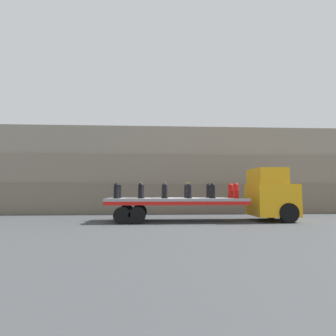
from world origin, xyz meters
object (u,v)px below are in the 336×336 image
(fire_hydrant_black_far_0, at_px, (119,191))
(fire_hydrant_black_far_4, at_px, (209,191))
(fire_hydrant_black_near_0, at_px, (116,191))
(fire_hydrant_black_near_3, at_px, (189,191))
(fire_hydrant_red_near_5, at_px, (236,191))
(fire_hydrant_black_far_2, at_px, (164,191))
(fire_hydrant_red_far_5, at_px, (231,191))
(flatbed_trailer, at_px, (165,203))
(fire_hydrant_black_far_1, at_px, (142,191))
(fire_hydrant_black_near_2, at_px, (165,191))
(fire_hydrant_black_near_1, at_px, (141,191))
(truck_cab, at_px, (272,195))
(fire_hydrant_black_far_3, at_px, (187,191))
(fire_hydrant_black_near_4, at_px, (213,191))

(fire_hydrant_black_far_0, xyz_separation_m, fire_hydrant_black_far_4, (5.49, 0.00, 0.00))
(fire_hydrant_black_near_0, bearing_deg, fire_hydrant_black_near_3, 0.00)
(fire_hydrant_red_near_5, bearing_deg, fire_hydrant_black_far_2, 165.38)
(fire_hydrant_black_near_0, bearing_deg, fire_hydrant_red_far_5, 8.90)
(flatbed_trailer, xyz_separation_m, fire_hydrant_black_far_0, (-2.79, 0.54, 0.71))
(flatbed_trailer, bearing_deg, fire_hydrant_black_far_4, 11.25)
(fire_hydrant_black_far_0, distance_m, fire_hydrant_black_far_1, 1.37)
(fire_hydrant_black_near_2, height_order, fire_hydrant_red_near_5, same)
(fire_hydrant_black_near_3, distance_m, fire_hydrant_red_far_5, 2.95)
(fire_hydrant_black_near_1, bearing_deg, fire_hydrant_black_far_0, 141.95)
(truck_cab, distance_m, fire_hydrant_black_near_1, 7.88)
(flatbed_trailer, distance_m, fire_hydrant_black_far_4, 2.84)
(flatbed_trailer, height_order, fire_hydrant_black_near_2, fire_hydrant_black_near_2)
(fire_hydrant_black_far_0, relative_size, fire_hydrant_black_far_4, 1.00)
(fire_hydrant_black_far_3, bearing_deg, fire_hydrant_black_near_1, -158.63)
(fire_hydrant_black_far_4, xyz_separation_m, fire_hydrant_red_near_5, (1.37, -1.07, 0.00))
(fire_hydrant_black_far_0, height_order, fire_hydrant_black_near_3, same)
(fire_hydrant_black_far_0, height_order, fire_hydrant_black_near_2, same)
(fire_hydrant_black_far_4, relative_size, fire_hydrant_red_near_5, 1.00)
(fire_hydrant_black_far_2, bearing_deg, fire_hydrant_black_near_1, -141.95)
(fire_hydrant_black_near_3, relative_size, fire_hydrant_red_near_5, 1.00)
(fire_hydrant_black_near_0, distance_m, fire_hydrant_black_far_1, 1.74)
(fire_hydrant_black_near_2, relative_size, fire_hydrant_black_far_4, 1.00)
(fire_hydrant_black_near_1, height_order, fire_hydrant_red_near_5, same)
(fire_hydrant_black_near_0, bearing_deg, fire_hydrant_black_near_4, 0.00)
(truck_cab, height_order, fire_hydrant_black_near_0, truck_cab)
(flatbed_trailer, height_order, fire_hydrant_black_near_4, fire_hydrant_black_near_4)
(fire_hydrant_black_far_3, bearing_deg, fire_hydrant_black_far_0, 180.00)
(fire_hydrant_black_near_0, xyz_separation_m, fire_hydrant_red_far_5, (6.86, 1.07, 0.00))
(fire_hydrant_black_far_2, xyz_separation_m, fire_hydrant_black_near_4, (2.74, -1.07, 0.00))
(fire_hydrant_black_far_1, relative_size, fire_hydrant_red_near_5, 1.00)
(fire_hydrant_black_near_0, relative_size, fire_hydrant_black_near_1, 1.00)
(fire_hydrant_black_near_0, height_order, fire_hydrant_black_far_4, same)
(truck_cab, xyz_separation_m, fire_hydrant_black_far_3, (-5.12, 0.54, 0.23))
(fire_hydrant_red_near_5, relative_size, fire_hydrant_red_far_5, 1.00)
(fire_hydrant_black_far_4, height_order, fire_hydrant_red_far_5, same)
(fire_hydrant_black_far_0, distance_m, fire_hydrant_red_near_5, 6.94)
(fire_hydrant_black_far_3, relative_size, fire_hydrant_black_near_4, 1.00)
(flatbed_trailer, relative_size, fire_hydrant_black_near_3, 9.17)
(fire_hydrant_black_far_1, height_order, fire_hydrant_black_far_3, same)
(fire_hydrant_black_far_2, relative_size, fire_hydrant_black_far_4, 1.00)
(fire_hydrant_black_near_0, height_order, fire_hydrant_black_far_0, same)
(fire_hydrant_black_far_3, relative_size, fire_hydrant_red_near_5, 1.00)
(fire_hydrant_black_near_0, bearing_deg, fire_hydrant_black_near_1, 0.00)
(fire_hydrant_black_far_1, bearing_deg, fire_hydrant_black_near_2, -38.05)
(fire_hydrant_black_far_1, bearing_deg, fire_hydrant_red_near_5, -11.07)
(fire_hydrant_black_far_0, relative_size, fire_hydrant_black_near_3, 1.00)
(fire_hydrant_black_far_2, bearing_deg, fire_hydrant_red_far_5, 0.00)
(fire_hydrant_black_near_2, xyz_separation_m, fire_hydrant_red_near_5, (4.12, 0.00, 0.00))
(fire_hydrant_black_near_1, bearing_deg, fire_hydrant_black_near_3, 0.00)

